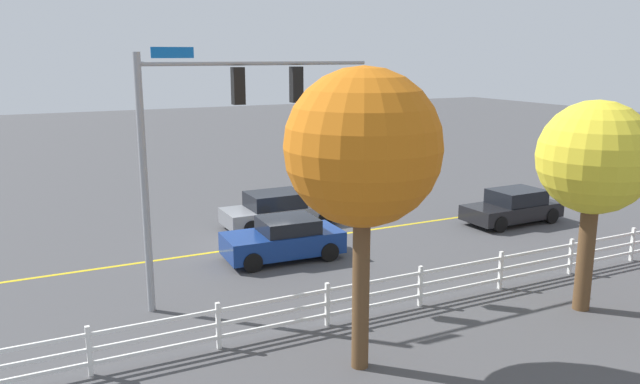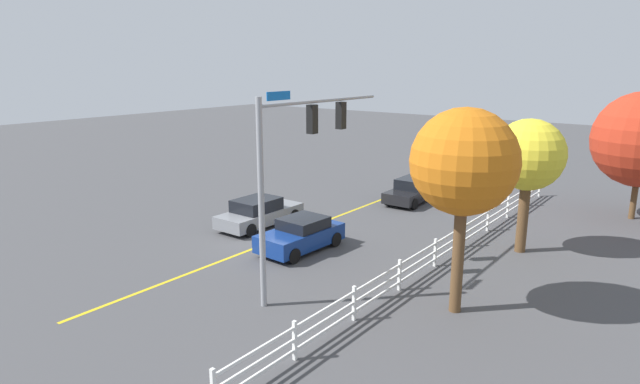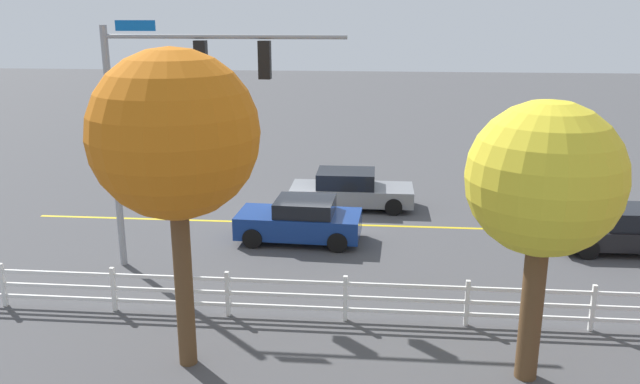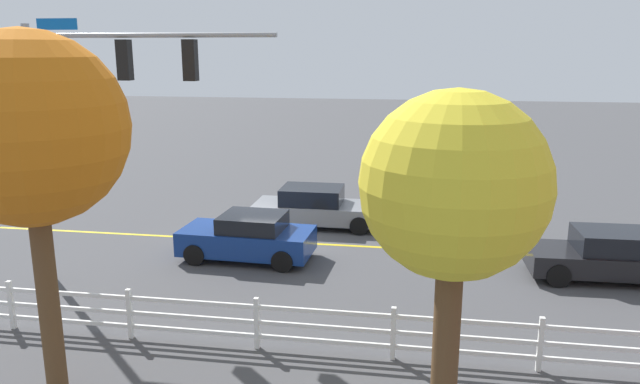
# 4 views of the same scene
# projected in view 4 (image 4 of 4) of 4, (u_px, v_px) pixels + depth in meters

# --- Properties ---
(ground_plane) EXTENTS (120.00, 120.00, 0.00)m
(ground_plane) POSITION_uv_depth(u_px,v_px,m) (269.00, 242.00, 20.05)
(ground_plane) COLOR #444447
(lane_center_stripe) EXTENTS (28.00, 0.16, 0.01)m
(lane_center_stripe) POSITION_uv_depth(u_px,v_px,m) (389.00, 248.00, 19.42)
(lane_center_stripe) COLOR gold
(lane_center_stripe) RESTS_ON ground_plane
(signal_assembly) EXTENTS (6.66, 0.38, 7.01)m
(signal_assembly) POSITION_uv_depth(u_px,v_px,m) (97.00, 103.00, 15.41)
(signal_assembly) COLOR gray
(signal_assembly) RESTS_ON ground_plane
(car_0) EXTENTS (4.19, 1.94, 1.39)m
(car_0) POSITION_uv_depth(u_px,v_px,m) (608.00, 256.00, 16.67)
(car_0) COLOR black
(car_0) RESTS_ON ground_plane
(car_1) EXTENTS (4.05, 2.07, 1.42)m
(car_1) POSITION_uv_depth(u_px,v_px,m) (248.00, 237.00, 18.25)
(car_1) COLOR navy
(car_1) RESTS_ON ground_plane
(car_2) EXTENTS (4.62, 1.93, 1.43)m
(car_2) POSITION_uv_depth(u_px,v_px,m) (317.00, 207.00, 21.73)
(car_2) COLOR slate
(car_2) RESTS_ON ground_plane
(white_rail_fence) EXTENTS (26.10, 0.10, 1.15)m
(white_rail_fence) POSITION_uv_depth(u_px,v_px,m) (324.00, 327.00, 12.53)
(white_rail_fence) COLOR white
(white_rail_fence) RESTS_ON ground_plane
(tree_0) EXTENTS (3.34, 3.34, 6.62)m
(tree_0) POSITION_uv_depth(u_px,v_px,m) (29.00, 131.00, 10.12)
(tree_0) COLOR brown
(tree_0) RESTS_ON ground_plane
(tree_1) EXTENTS (2.98, 2.98, 5.70)m
(tree_1) POSITION_uv_depth(u_px,v_px,m) (454.00, 189.00, 9.26)
(tree_1) COLOR brown
(tree_1) RESTS_ON ground_plane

